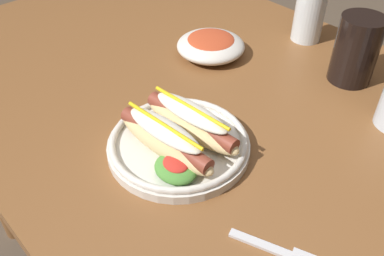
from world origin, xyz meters
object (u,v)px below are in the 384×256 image
object	(u,v)px
soda_cup	(356,50)
side_bowl	(211,45)
hot_dog_plate	(178,139)
fork	(281,252)

from	to	relation	value
soda_cup	side_bowl	world-z (taller)	soda_cup
hot_dog_plate	side_bowl	bearing A→B (deg)	125.97
soda_cup	fork	bearing A→B (deg)	-69.16
fork	side_bowl	size ratio (longest dim) A/B	0.79
hot_dog_plate	fork	size ratio (longest dim) A/B	2.00
soda_cup	side_bowl	distance (m)	0.30
fork	side_bowl	xyz separation A→B (m)	(-0.43, 0.29, 0.02)
soda_cup	hot_dog_plate	bearing A→B (deg)	-100.47
side_bowl	fork	bearing A→B (deg)	-34.25
hot_dog_plate	fork	world-z (taller)	hot_dog_plate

